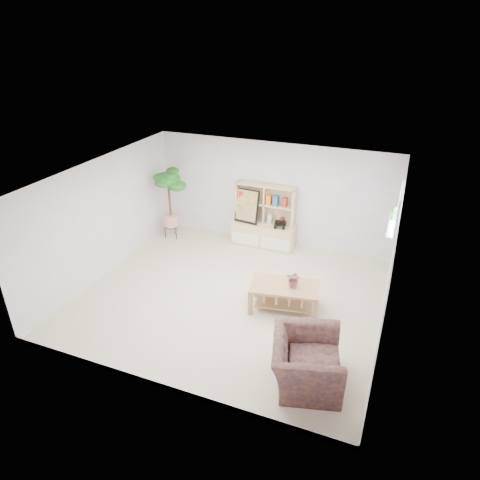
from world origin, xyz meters
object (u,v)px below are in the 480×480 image
at_px(armchair, 307,359).
at_px(storage_unit, 264,217).
at_px(floor_tree, 170,205).
at_px(coffee_table, 284,297).

bearing_deg(armchair, storage_unit, 12.30).
bearing_deg(floor_tree, storage_unit, 10.88).
relative_size(storage_unit, floor_tree, 0.85).
xyz_separation_m(storage_unit, coffee_table, (1.17, -2.24, -0.48)).
relative_size(storage_unit, coffee_table, 1.20).
height_order(floor_tree, armchair, floor_tree).
xyz_separation_m(coffee_table, floor_tree, (-3.36, 1.82, 0.61)).
bearing_deg(coffee_table, storage_unit, 108.12).
xyz_separation_m(floor_tree, armchair, (4.15, -3.41, -0.44)).
bearing_deg(armchair, floor_tree, 35.81).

